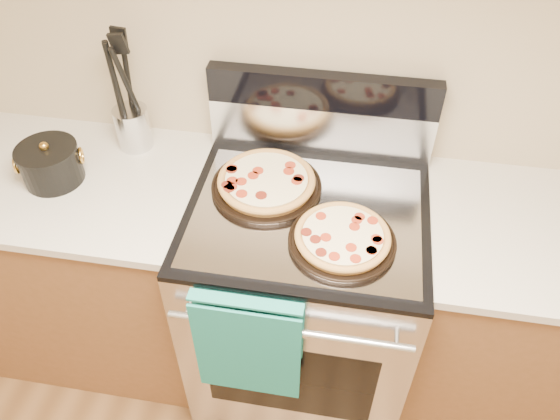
% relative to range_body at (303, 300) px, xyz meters
% --- Properties ---
extents(wall_back, '(4.00, 0.00, 4.00)m').
position_rel_range_body_xyz_m(wall_back, '(0.00, 0.35, 0.90)').
color(wall_back, '#C4B28D').
rests_on(wall_back, ground).
extents(range_body, '(0.76, 0.68, 0.90)m').
position_rel_range_body_xyz_m(range_body, '(0.00, 0.00, 0.00)').
color(range_body, '#B7B7BC').
rests_on(range_body, ground).
extents(oven_window, '(0.56, 0.01, 0.40)m').
position_rel_range_body_xyz_m(oven_window, '(0.00, -0.34, 0.00)').
color(oven_window, black).
rests_on(oven_window, range_body).
extents(cooktop, '(0.76, 0.68, 0.02)m').
position_rel_range_body_xyz_m(cooktop, '(0.00, 0.00, 0.46)').
color(cooktop, black).
rests_on(cooktop, range_body).
extents(backsplash_lower, '(0.76, 0.06, 0.18)m').
position_rel_range_body_xyz_m(backsplash_lower, '(0.00, 0.31, 0.56)').
color(backsplash_lower, silver).
rests_on(backsplash_lower, cooktop).
extents(backsplash_upper, '(0.76, 0.06, 0.12)m').
position_rel_range_body_xyz_m(backsplash_upper, '(0.00, 0.31, 0.71)').
color(backsplash_upper, black).
rests_on(backsplash_upper, backsplash_lower).
extents(oven_handle, '(0.70, 0.03, 0.03)m').
position_rel_range_body_xyz_m(oven_handle, '(0.00, -0.38, 0.35)').
color(oven_handle, silver).
rests_on(oven_handle, range_body).
extents(dish_towel, '(0.32, 0.05, 0.42)m').
position_rel_range_body_xyz_m(dish_towel, '(-0.12, -0.38, 0.25)').
color(dish_towel, '#167167').
rests_on(dish_towel, oven_handle).
extents(foil_sheet, '(0.70, 0.55, 0.01)m').
position_rel_range_body_xyz_m(foil_sheet, '(0.00, -0.03, 0.47)').
color(foil_sheet, gray).
rests_on(foil_sheet, cooktop).
extents(cabinet_left, '(1.00, 0.62, 0.88)m').
position_rel_range_body_xyz_m(cabinet_left, '(-0.88, 0.03, -0.01)').
color(cabinet_left, brown).
rests_on(cabinet_left, ground).
extents(countertop_left, '(1.02, 0.64, 0.03)m').
position_rel_range_body_xyz_m(countertop_left, '(-0.88, 0.03, 0.45)').
color(countertop_left, beige).
rests_on(countertop_left, cabinet_left).
extents(cabinet_right, '(1.00, 0.62, 0.88)m').
position_rel_range_body_xyz_m(cabinet_right, '(0.88, 0.03, -0.01)').
color(cabinet_right, brown).
rests_on(cabinet_right, ground).
extents(pepperoni_pizza_back, '(0.45, 0.45, 0.05)m').
position_rel_range_body_xyz_m(pepperoni_pizza_back, '(-0.14, 0.07, 0.50)').
color(pepperoni_pizza_back, '#B67A37').
rests_on(pepperoni_pizza_back, foil_sheet).
extents(pepperoni_pizza_front, '(0.31, 0.31, 0.04)m').
position_rel_range_body_xyz_m(pepperoni_pizza_front, '(0.12, -0.13, 0.50)').
color(pepperoni_pizza_front, '#B67A37').
rests_on(pepperoni_pizza_front, foil_sheet).
extents(utensil_crock, '(0.13, 0.13, 0.15)m').
position_rel_range_body_xyz_m(utensil_crock, '(-0.65, 0.24, 0.54)').
color(utensil_crock, silver).
rests_on(utensil_crock, countertop_left).
extents(saucepan, '(0.25, 0.25, 0.12)m').
position_rel_range_body_xyz_m(saucepan, '(-0.86, 0.02, 0.52)').
color(saucepan, black).
rests_on(saucepan, countertop_left).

